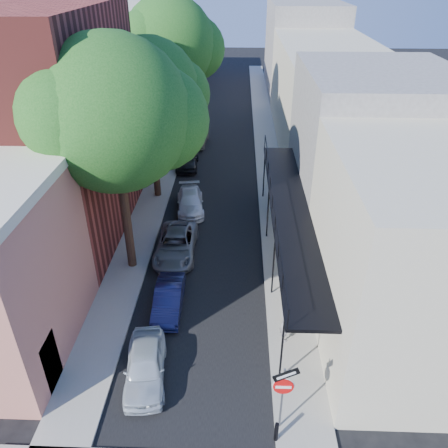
# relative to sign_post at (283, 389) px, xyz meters

# --- Properties ---
(road_surface) EXTENTS (6.00, 64.00, 0.01)m
(road_surface) POSITION_rel_sign_post_xyz_m (-3.16, 29.03, -2.03)
(road_surface) COLOR black
(road_surface) RESTS_ON ground
(sidewalk_left) EXTENTS (2.00, 64.00, 0.12)m
(sidewalk_left) POSITION_rel_sign_post_xyz_m (-7.16, 29.03, -1.98)
(sidewalk_left) COLOR gray
(sidewalk_left) RESTS_ON ground
(sidewalk_right) EXTENTS (2.00, 64.00, 0.12)m
(sidewalk_right) POSITION_rel_sign_post_xyz_m (0.84, 29.03, -1.98)
(sidewalk_right) COLOR gray
(sidewalk_right) RESTS_ON ground
(buildings_left) EXTENTS (10.10, 59.10, 12.00)m
(buildings_left) POSITION_rel_sign_post_xyz_m (-12.46, 27.79, 2.90)
(buildings_left) COLOR #BC6E60
(buildings_left) RESTS_ON ground
(buildings_right) EXTENTS (9.80, 55.00, 10.00)m
(buildings_right) POSITION_rel_sign_post_xyz_m (5.83, 28.51, 2.39)
(buildings_right) COLOR beige
(buildings_right) RESTS_ON ground
(sign_post) EXTENTS (0.89, 0.17, 2.99)m
(sign_post) POSITION_rel_sign_post_xyz_m (0.00, 0.00, 0.00)
(sign_post) COLOR #595B60
(sign_post) RESTS_ON ground
(bollard) EXTENTS (0.14, 0.14, 0.80)m
(bollard) POSITION_rel_sign_post_xyz_m (-0.16, -0.47, -1.52)
(bollard) COLOR black
(bollard) RESTS_ON sidewalk_right
(oak_near) EXTENTS (7.48, 6.80, 11.42)m
(oak_near) POSITION_rel_sign_post_xyz_m (-6.53, 9.29, 5.84)
(oak_near) COLOR #352115
(oak_near) RESTS_ON ground
(oak_mid) EXTENTS (6.60, 6.00, 10.20)m
(oak_mid) POSITION_rel_sign_post_xyz_m (-6.58, 17.26, 5.02)
(oak_mid) COLOR #352115
(oak_mid) RESTS_ON ground
(oak_far) EXTENTS (7.70, 7.00, 11.90)m
(oak_far) POSITION_rel_sign_post_xyz_m (-6.51, 26.30, 6.22)
(oak_far) COLOR #352115
(oak_far) RESTS_ON ground
(parked_car_a) EXTENTS (1.92, 3.83, 1.25)m
(parked_car_a) POSITION_rel_sign_post_xyz_m (-4.90, 1.98, -1.41)
(parked_car_a) COLOR silver
(parked_car_a) RESTS_ON ground
(parked_car_b) EXTENTS (1.27, 3.48, 1.14)m
(parked_car_b) POSITION_rel_sign_post_xyz_m (-4.59, 5.85, -1.47)
(parked_car_b) COLOR #141640
(parked_car_b) RESTS_ON ground
(parked_car_c) EXTENTS (2.08, 4.49, 1.25)m
(parked_car_c) POSITION_rel_sign_post_xyz_m (-4.80, 10.20, -1.41)
(parked_car_c) COLOR slate
(parked_car_c) RESTS_ON ground
(parked_car_d) EXTENTS (2.12, 4.17, 1.16)m
(parked_car_d) POSITION_rel_sign_post_xyz_m (-4.56, 15.21, -1.46)
(parked_car_d) COLOR silver
(parked_car_d) RESTS_ON ground
(parked_car_e) EXTENTS (1.81, 4.11, 1.38)m
(parked_car_e) POSITION_rel_sign_post_xyz_m (-5.51, 22.12, -1.35)
(parked_car_e) COLOR black
(parked_car_e) RESTS_ON ground
(parked_car_f) EXTENTS (1.67, 4.24, 1.37)m
(parked_car_f) POSITION_rel_sign_post_xyz_m (-5.09, 27.17, -1.35)
(parked_car_f) COLOR #6C655B
(parked_car_f) RESTS_ON ground
(pedestrian) EXTENTS (0.48, 0.66, 1.66)m
(pedestrian) POSITION_rel_sign_post_xyz_m (0.47, 4.06, -1.08)
(pedestrian) COLOR gray
(pedestrian) RESTS_ON sidewalk_right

